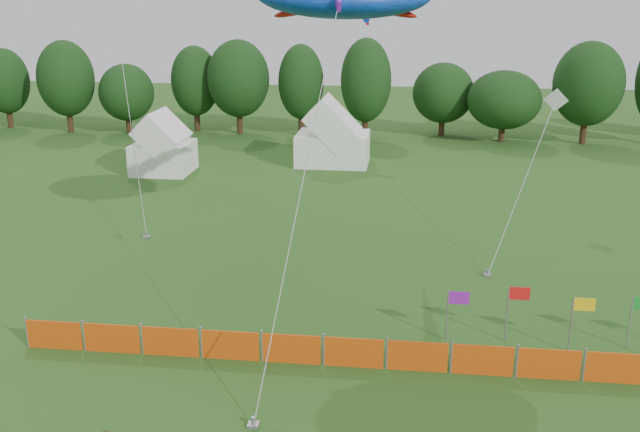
# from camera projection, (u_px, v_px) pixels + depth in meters

# --- Properties ---
(treeline) EXTENTS (104.57, 8.78, 8.36)m
(treeline) POSITION_uv_depth(u_px,v_px,m) (399.00, 87.00, 57.63)
(treeline) COLOR #382314
(treeline) RESTS_ON ground
(tent_left) EXTENTS (3.72, 3.72, 3.28)m
(tent_left) POSITION_uv_depth(u_px,v_px,m) (163.00, 148.00, 47.08)
(tent_left) COLOR white
(tent_left) RESTS_ON ground
(tent_right) EXTENTS (5.03, 4.03, 3.55)m
(tent_right) POSITION_uv_depth(u_px,v_px,m) (333.00, 138.00, 49.43)
(tent_right) COLOR white
(tent_right) RESTS_ON ground
(barrier_fence) EXTENTS (19.90, 0.06, 1.00)m
(barrier_fence) POSITION_uv_depth(u_px,v_px,m) (322.00, 351.00, 22.65)
(barrier_fence) COLOR #CF470B
(barrier_fence) RESTS_ON ground
(flag_row) EXTENTS (10.73, 0.60, 1.99)m
(flag_row) POSITION_uv_depth(u_px,v_px,m) (606.00, 313.00, 23.49)
(flag_row) COLOR gray
(flag_row) RESTS_ON ground
(small_kite_white) EXTENTS (4.66, 9.39, 6.82)m
(small_kite_white) POSITION_uv_depth(u_px,v_px,m) (539.00, 143.00, 34.51)
(small_kite_white) COLOR white
(small_kite_white) RESTS_ON ground
(small_kite_dark) EXTENTS (5.95, 11.18, 14.25)m
(small_kite_dark) POSITION_uv_depth(u_px,v_px,m) (123.00, 71.00, 38.37)
(small_kite_dark) COLOR black
(small_kite_dark) RESTS_ON ground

